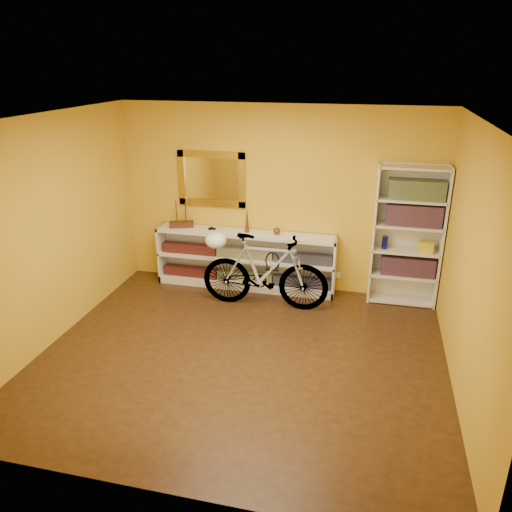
% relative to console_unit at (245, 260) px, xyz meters
% --- Properties ---
extents(floor, '(4.50, 4.00, 0.01)m').
position_rel_console_unit_xyz_m(floor, '(0.43, -1.81, -0.43)').
color(floor, black).
rests_on(floor, ground).
extents(ceiling, '(4.50, 4.00, 0.01)m').
position_rel_console_unit_xyz_m(ceiling, '(0.43, -1.81, 2.18)').
color(ceiling, silver).
rests_on(ceiling, ground).
extents(back_wall, '(4.50, 0.01, 2.60)m').
position_rel_console_unit_xyz_m(back_wall, '(0.43, 0.19, 0.88)').
color(back_wall, gold).
rests_on(back_wall, ground).
extents(left_wall, '(0.01, 4.00, 2.60)m').
position_rel_console_unit_xyz_m(left_wall, '(-1.83, -1.81, 0.88)').
color(left_wall, gold).
rests_on(left_wall, ground).
extents(right_wall, '(0.01, 4.00, 2.60)m').
position_rel_console_unit_xyz_m(right_wall, '(2.68, -1.81, 0.88)').
color(right_wall, gold).
rests_on(right_wall, ground).
extents(gilt_mirror, '(0.98, 0.06, 0.78)m').
position_rel_console_unit_xyz_m(gilt_mirror, '(-0.52, 0.15, 1.12)').
color(gilt_mirror, olive).
rests_on(gilt_mirror, back_wall).
extents(wall_socket, '(0.09, 0.02, 0.09)m').
position_rel_console_unit_xyz_m(wall_socket, '(1.33, 0.17, -0.17)').
color(wall_socket, silver).
rests_on(wall_socket, back_wall).
extents(console_unit, '(2.60, 0.35, 0.85)m').
position_rel_console_unit_xyz_m(console_unit, '(0.00, 0.00, 0.00)').
color(console_unit, silver).
rests_on(console_unit, floor).
extents(cd_row_lower, '(2.50, 0.13, 0.14)m').
position_rel_console_unit_xyz_m(cd_row_lower, '(0.00, -0.02, -0.26)').
color(cd_row_lower, black).
rests_on(cd_row_lower, console_unit).
extents(cd_row_upper, '(2.50, 0.13, 0.14)m').
position_rel_console_unit_xyz_m(cd_row_upper, '(0.00, -0.02, 0.11)').
color(cd_row_upper, navy).
rests_on(cd_row_upper, console_unit).
extents(model_ship, '(0.37, 0.24, 0.41)m').
position_rel_console_unit_xyz_m(model_ship, '(-0.95, 0.00, 0.63)').
color(model_ship, '#381B0F').
rests_on(model_ship, console_unit).
extents(toy_car, '(0.00, 0.00, 0.00)m').
position_rel_console_unit_xyz_m(toy_car, '(-0.49, 0.00, 0.43)').
color(toy_car, black).
rests_on(toy_car, console_unit).
extents(bronze_ornament, '(0.07, 0.07, 0.38)m').
position_rel_console_unit_xyz_m(bronze_ornament, '(0.03, 0.00, 0.61)').
color(bronze_ornament, brown).
rests_on(bronze_ornament, console_unit).
extents(decorative_orb, '(0.10, 0.10, 0.10)m').
position_rel_console_unit_xyz_m(decorative_orb, '(0.46, 0.00, 0.47)').
color(decorative_orb, brown).
rests_on(decorative_orb, console_unit).
extents(bookcase, '(0.90, 0.30, 1.90)m').
position_rel_console_unit_xyz_m(bookcase, '(2.21, 0.03, 0.52)').
color(bookcase, silver).
rests_on(bookcase, floor).
extents(book_row_a, '(0.70, 0.22, 0.26)m').
position_rel_console_unit_xyz_m(book_row_a, '(2.26, 0.03, 0.12)').
color(book_row_a, maroon).
rests_on(book_row_a, bookcase).
extents(book_row_b, '(0.70, 0.22, 0.28)m').
position_rel_console_unit_xyz_m(book_row_b, '(2.26, 0.03, 0.83)').
color(book_row_b, maroon).
rests_on(book_row_b, bookcase).
extents(book_row_c, '(0.70, 0.22, 0.25)m').
position_rel_console_unit_xyz_m(book_row_c, '(2.26, 0.03, 1.16)').
color(book_row_c, navy).
rests_on(book_row_c, bookcase).
extents(travel_mug, '(0.08, 0.08, 0.18)m').
position_rel_console_unit_xyz_m(travel_mug, '(1.93, 0.01, 0.43)').
color(travel_mug, '#151896').
rests_on(travel_mug, bookcase).
extents(red_tin, '(0.14, 0.14, 0.17)m').
position_rel_console_unit_xyz_m(red_tin, '(2.01, 0.06, 1.12)').
color(red_tin, maroon).
rests_on(red_tin, bookcase).
extents(yellow_bag, '(0.21, 0.16, 0.15)m').
position_rel_console_unit_xyz_m(yellow_bag, '(2.46, -0.01, 0.41)').
color(yellow_bag, gold).
rests_on(yellow_bag, bookcase).
extents(bicycle, '(0.49, 1.75, 1.02)m').
position_rel_console_unit_xyz_m(bicycle, '(0.41, -0.55, 0.09)').
color(bicycle, silver).
rests_on(bicycle, floor).
extents(helmet, '(0.29, 0.27, 0.22)m').
position_rel_console_unit_xyz_m(helmet, '(-0.26, -0.56, 0.47)').
color(helmet, white).
rests_on(helmet, bicycle).
extents(u_lock, '(0.20, 0.02, 0.20)m').
position_rel_console_unit_xyz_m(u_lock, '(0.51, -0.54, 0.24)').
color(u_lock, black).
rests_on(u_lock, bicycle).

